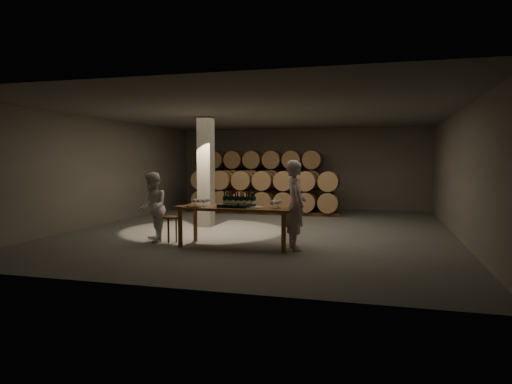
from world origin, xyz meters
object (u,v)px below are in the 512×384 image
(notebook_near, at_px, (193,206))
(person_woman, at_px, (152,207))
(bottle_cluster, at_px, (239,201))
(tasting_table, at_px, (236,211))
(stool, at_px, (171,221))
(plate, at_px, (256,207))
(person_man, at_px, (295,205))

(notebook_near, height_order, person_woman, person_woman)
(bottle_cluster, bearing_deg, tasting_table, -166.14)
(stool, bearing_deg, plate, -3.50)
(tasting_table, distance_m, person_man, 1.37)
(bottle_cluster, height_order, plate, bottle_cluster)
(bottle_cluster, distance_m, person_woman, 2.14)
(person_woman, bearing_deg, notebook_near, 40.53)
(tasting_table, distance_m, person_woman, 2.06)
(bottle_cluster, relative_size, notebook_near, 3.30)
(tasting_table, xyz_separation_m, notebook_near, (-0.90, -0.37, 0.12))
(notebook_near, height_order, person_man, person_man)
(tasting_table, relative_size, person_woman, 1.56)
(tasting_table, xyz_separation_m, plate, (0.49, -0.08, 0.11))
(tasting_table, distance_m, stool, 1.67)
(person_man, bearing_deg, person_woman, 65.49)
(person_man, bearing_deg, bottle_cluster, 62.75)
(tasting_table, relative_size, stool, 4.27)
(bottle_cluster, distance_m, notebook_near, 1.05)
(tasting_table, xyz_separation_m, person_woman, (-2.06, -0.06, 0.04))
(stool, height_order, person_man, person_man)
(plate, relative_size, person_man, 0.16)
(tasting_table, bearing_deg, person_woman, -178.46)
(plate, xyz_separation_m, notebook_near, (-1.39, -0.30, 0.01))
(notebook_near, relative_size, person_man, 0.11)
(plate, bearing_deg, stool, 176.50)
(bottle_cluster, xyz_separation_m, stool, (-1.71, 0.04, -0.52))
(person_man, distance_m, person_woman, 3.42)
(tasting_table, bearing_deg, plate, -9.17)
(person_man, bearing_deg, plate, 67.82)
(stool, xyz_separation_m, person_man, (3.00, -0.09, 0.47))
(stool, bearing_deg, person_man, -1.74)
(plate, height_order, person_woman, person_woman)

